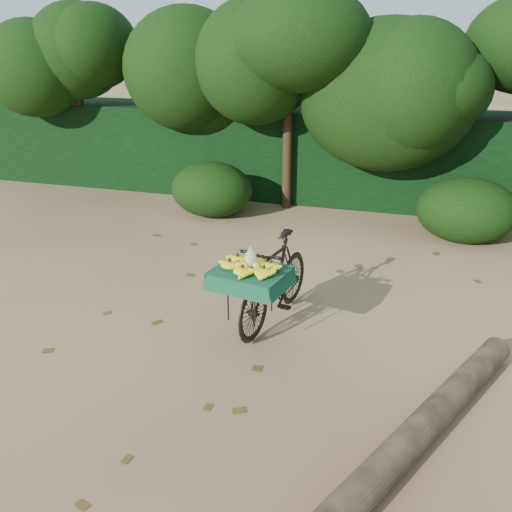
% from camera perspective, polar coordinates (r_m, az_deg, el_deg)
% --- Properties ---
extents(ground, '(80.00, 80.00, 0.00)m').
position_cam_1_polar(ground, '(5.82, 7.49, -10.50)').
color(ground, tan).
rests_on(ground, ground).
extents(vendor_bicycle, '(0.92, 1.86, 1.05)m').
position_cam_1_polar(vendor_bicycle, '(6.22, 1.89, -2.49)').
color(vendor_bicycle, black).
rests_on(vendor_bicycle, ground).
extents(fallen_log, '(1.78, 3.39, 0.26)m').
position_cam_1_polar(fallen_log, '(4.75, 16.26, -17.77)').
color(fallen_log, brown).
rests_on(fallen_log, ground).
extents(hedge_backdrop, '(26.00, 1.80, 1.80)m').
position_cam_1_polar(hedge_backdrop, '(11.42, 13.53, 10.05)').
color(hedge_backdrop, black).
rests_on(hedge_backdrop, ground).
extents(tree_row, '(14.50, 2.00, 4.00)m').
position_cam_1_polar(tree_row, '(10.53, 10.04, 15.44)').
color(tree_row, black).
rests_on(tree_row, ground).
extents(bush_clumps, '(8.80, 1.70, 0.90)m').
position_cam_1_polar(bush_clumps, '(9.56, 15.28, 4.89)').
color(bush_clumps, black).
rests_on(bush_clumps, ground).
extents(leaf_litter, '(7.00, 7.30, 0.01)m').
position_cam_1_polar(leaf_litter, '(6.37, 8.55, -7.46)').
color(leaf_litter, '#503D15').
rests_on(leaf_litter, ground).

